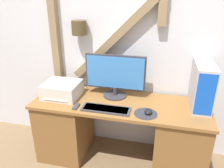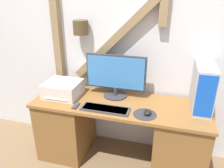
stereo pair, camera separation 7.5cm
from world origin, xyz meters
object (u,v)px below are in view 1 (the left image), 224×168
object	(u,v)px
keyboard	(106,109)
remote_control	(76,106)
computer_tower	(202,86)
printer	(62,90)
monitor	(115,75)
mouse	(148,111)

from	to	relation	value
keyboard	remote_control	world-z (taller)	keyboard
computer_tower	printer	size ratio (longest dim) A/B	1.19
computer_tower	remote_control	size ratio (longest dim) A/B	3.79
monitor	keyboard	bearing A→B (deg)	-92.97
keyboard	monitor	bearing A→B (deg)	87.03
remote_control	computer_tower	bearing A→B (deg)	14.57
keyboard	mouse	xyz separation A→B (m)	(0.39, 0.02, 0.01)
mouse	remote_control	world-z (taller)	mouse
printer	remote_control	world-z (taller)	printer
monitor	remote_control	world-z (taller)	monitor
computer_tower	remote_control	distance (m)	1.19
monitor	computer_tower	distance (m)	0.83
mouse	printer	world-z (taller)	printer
remote_control	monitor	bearing A→B (deg)	47.19
computer_tower	keyboard	bearing A→B (deg)	-161.72
keyboard	remote_control	size ratio (longest dim) A/B	4.05
keyboard	printer	distance (m)	0.55
mouse	computer_tower	bearing A→B (deg)	29.23
printer	remote_control	distance (m)	0.30
keyboard	computer_tower	distance (m)	0.92
monitor	remote_control	size ratio (longest dim) A/B	5.49
keyboard	remote_control	bearing A→B (deg)	-176.95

